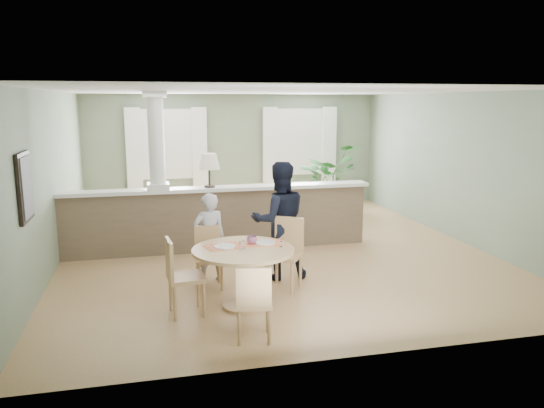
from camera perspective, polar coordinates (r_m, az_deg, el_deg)
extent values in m
plane|color=tan|center=(9.24, 0.09, -4.95)|extent=(8.00, 8.00, 0.00)
cube|color=gray|center=(12.86, -4.04, 5.69)|extent=(7.00, 0.02, 2.70)
cube|color=gray|center=(8.84, -22.59, 2.43)|extent=(0.02, 8.00, 2.70)
cube|color=gray|center=(10.34, 19.37, 3.78)|extent=(0.02, 8.00, 2.70)
cube|color=gray|center=(5.21, 10.30, -2.39)|extent=(7.00, 0.02, 2.70)
cube|color=white|center=(8.88, 0.09, 12.05)|extent=(7.00, 8.00, 0.02)
cube|color=white|center=(12.66, -11.25, 6.33)|extent=(1.10, 0.02, 1.50)
cube|color=white|center=(12.63, -11.24, 6.32)|extent=(1.22, 0.04, 1.62)
cube|color=white|center=(13.16, 2.90, 6.70)|extent=(1.10, 0.02, 1.50)
cube|color=white|center=(13.14, 2.93, 6.69)|extent=(1.22, 0.04, 1.62)
cube|color=white|center=(12.59, -14.60, 4.79)|extent=(0.35, 0.10, 2.30)
cube|color=white|center=(12.64, -7.77, 5.07)|extent=(0.35, 0.10, 2.30)
cube|color=white|center=(12.91, -0.21, 5.29)|extent=(0.35, 0.10, 2.30)
cube|color=white|center=(13.33, 6.11, 5.41)|extent=(0.35, 0.10, 2.30)
cube|color=black|center=(6.86, -25.06, 1.66)|extent=(0.04, 0.62, 0.82)
cube|color=#686057|center=(6.86, -24.86, 1.68)|extent=(0.02, 0.52, 0.72)
cube|color=brown|center=(9.14, -5.70, -1.78)|extent=(5.20, 0.22, 1.05)
cube|color=white|center=(9.03, -5.77, 1.66)|extent=(5.32, 0.36, 0.06)
cube|color=white|center=(8.95, -12.14, 1.89)|extent=(0.36, 0.36, 0.10)
cylinder|color=white|center=(8.86, -12.34, 6.65)|extent=(0.26, 0.26, 1.39)
cube|color=white|center=(8.84, -12.54, 11.47)|extent=(0.38, 0.38, 0.10)
cylinder|color=black|center=(9.01, -6.72, 1.90)|extent=(0.18, 0.18, 0.03)
cylinder|color=black|center=(8.98, -6.74, 2.88)|extent=(0.03, 0.03, 0.28)
cone|color=beige|center=(8.95, -6.78, 4.59)|extent=(0.36, 0.36, 0.26)
imported|color=#91684F|center=(10.79, -0.73, -0.31)|extent=(2.93, 1.26, 0.84)
imported|color=#275C24|center=(12.29, 6.00, 2.78)|extent=(1.88, 1.84, 1.58)
cylinder|color=tan|center=(6.77, -3.06, -10.85)|extent=(0.53, 0.53, 0.04)
cylinder|color=tan|center=(6.65, -3.10, -7.97)|extent=(0.14, 0.14, 0.68)
cylinder|color=tan|center=(6.54, -3.13, -4.98)|extent=(1.26, 1.26, 0.04)
cube|color=red|center=(6.64, -5.19, -4.56)|extent=(0.50, 0.41, 0.01)
cube|color=red|center=(6.76, -0.95, -4.22)|extent=(0.49, 0.39, 0.01)
cylinder|color=silver|center=(6.60, -5.10, -4.55)|extent=(0.27, 0.27, 0.01)
cylinder|color=silver|center=(6.75, -0.72, -4.16)|extent=(0.27, 0.27, 0.01)
cylinder|color=white|center=(6.49, -3.24, -4.44)|extent=(0.08, 0.08, 0.09)
cube|color=silver|center=(6.54, -5.46, -4.65)|extent=(0.05, 0.18, 0.00)
cube|color=silver|center=(6.54, -6.58, -4.77)|extent=(0.06, 0.22, 0.00)
cylinder|color=white|center=(6.59, 0.96, -4.33)|extent=(0.04, 0.04, 0.07)
cylinder|color=silver|center=(6.58, 0.96, -3.98)|extent=(0.04, 0.04, 0.01)
imported|color=#2358A3|center=(6.72, -2.17, -3.90)|extent=(0.15, 0.15, 0.10)
cube|color=tan|center=(7.37, -6.78, -5.91)|extent=(0.38, 0.38, 0.05)
cylinder|color=tan|center=(7.28, -7.83, -7.91)|extent=(0.04, 0.04, 0.39)
cylinder|color=tan|center=(7.30, -5.42, -7.78)|extent=(0.04, 0.04, 0.39)
cylinder|color=tan|center=(7.57, -8.03, -7.17)|extent=(0.04, 0.04, 0.39)
cylinder|color=tan|center=(7.59, -5.71, -7.05)|extent=(0.04, 0.04, 0.39)
cube|color=tan|center=(7.47, -6.96, -3.88)|extent=(0.36, 0.04, 0.41)
cube|color=tan|center=(7.26, 1.32, -5.57)|extent=(0.61, 0.61, 0.05)
cylinder|color=tan|center=(7.24, -0.51, -7.65)|extent=(0.04, 0.04, 0.45)
cylinder|color=tan|center=(7.12, 2.16, -7.99)|extent=(0.04, 0.04, 0.45)
cylinder|color=tan|center=(7.55, 0.51, -6.85)|extent=(0.04, 0.04, 0.45)
cylinder|color=tan|center=(7.44, 3.08, -7.15)|extent=(0.04, 0.04, 0.45)
cube|color=tan|center=(7.37, 1.87, -3.22)|extent=(0.37, 0.27, 0.48)
cube|color=tan|center=(5.78, -1.99, -10.57)|extent=(0.45, 0.45, 0.05)
cylinder|color=tan|center=(6.02, -0.48, -11.91)|extent=(0.04, 0.04, 0.40)
cylinder|color=tan|center=(6.01, -3.54, -11.95)|extent=(0.04, 0.04, 0.40)
cylinder|color=tan|center=(5.73, -0.34, -13.13)|extent=(0.04, 0.04, 0.40)
cylinder|color=tan|center=(5.72, -3.56, -13.18)|extent=(0.04, 0.04, 0.40)
cube|color=tan|center=(5.54, -1.98, -9.02)|extent=(0.37, 0.10, 0.42)
cube|color=tan|center=(6.50, -9.19, -7.84)|extent=(0.47, 0.47, 0.05)
cylinder|color=tan|center=(6.45, -7.33, -10.19)|extent=(0.04, 0.04, 0.44)
cylinder|color=tan|center=(6.77, -7.93, -9.17)|extent=(0.04, 0.04, 0.44)
cylinder|color=tan|center=(6.40, -10.40, -10.47)|extent=(0.04, 0.04, 0.44)
cylinder|color=tan|center=(6.72, -10.86, -9.43)|extent=(0.04, 0.04, 0.44)
cube|color=tan|center=(6.40, -10.97, -5.84)|extent=(0.08, 0.41, 0.47)
imported|color=#ACACB2|center=(7.55, -6.76, -3.62)|extent=(0.52, 0.39, 1.28)
imported|color=black|center=(7.63, 0.81, -1.78)|extent=(0.83, 0.65, 1.70)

